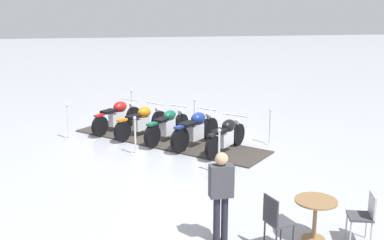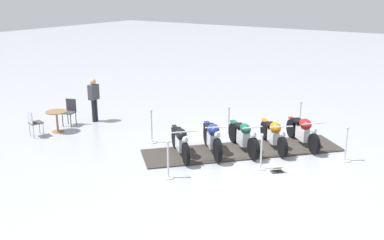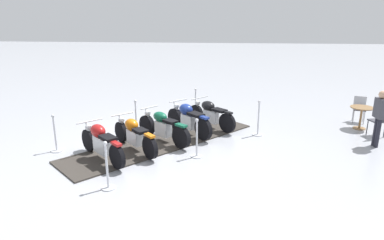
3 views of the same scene
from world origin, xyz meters
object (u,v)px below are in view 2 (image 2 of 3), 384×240
object	(u,v)px
stanchion_right_rear	(345,150)
stanchion_left_mid	(229,126)
motorcycle_maroon	(303,131)
cafe_table	(57,116)
stanchion_right_front	(168,165)
motorcycle_navy	(212,137)
cafe_chair_across_table	(34,122)
stanchion_right_mid	(261,157)
stanchion_left_rear	(300,121)
info_placard	(277,170)
bystander_person	(94,96)
stanchion_left_front	(152,132)
motorcycle_forest	(244,136)
cafe_chair_near_table	(70,110)
motorcycle_copper	(274,134)
motorcycle_black	(180,141)

from	to	relation	value
stanchion_right_rear	stanchion_left_mid	bearing A→B (deg)	-90.49
motorcycle_maroon	cafe_table	world-z (taller)	motorcycle_maroon
stanchion_right_front	stanchion_right_rear	world-z (taller)	stanchion_right_rear
motorcycle_navy	cafe_chair_across_table	world-z (taller)	motorcycle_navy
stanchion_right_mid	stanchion_left_rear	size ratio (longest dim) A/B	0.96
info_placard	cafe_table	bearing A→B (deg)	-40.24
cafe_table	bystander_person	xyz separation A→B (m)	(-1.64, 0.16, 0.42)
motorcycle_navy	stanchion_left_front	xyz separation A→B (m)	(0.20, -2.19, -0.18)
motorcycle_maroon	stanchion_left_mid	world-z (taller)	stanchion_left_mid
motorcycle_maroon	cafe_chair_across_table	size ratio (longest dim) A/B	1.83
motorcycle_forest	info_placard	size ratio (longest dim) A/B	4.70
cafe_chair_near_table	cafe_chair_across_table	world-z (taller)	cafe_chair_near_table
info_placard	stanchion_left_mid	bearing A→B (deg)	-83.68
stanchion_left_front	info_placard	xyz separation A→B (m)	(-0.02, 4.38, -0.31)
stanchion_left_mid	stanchion_left_rear	distance (m)	2.62
motorcycle_copper	stanchion_left_rear	bearing A→B (deg)	136.32
stanchion_left_mid	stanchion_right_rear	bearing A→B (deg)	89.51
motorcycle_forest	stanchion_left_mid	size ratio (longest dim) A/B	1.66
motorcycle_copper	info_placard	distance (m)	1.89
stanchion_right_front	stanchion_left_front	world-z (taller)	stanchion_left_front
motorcycle_black	stanchion_right_rear	xyz separation A→B (m)	(-2.44, 4.16, -0.19)
motorcycle_copper	cafe_chair_across_table	bearing A→B (deg)	-108.29
motorcycle_forest	bystander_person	xyz separation A→B (m)	(0.26, -6.15, 0.49)
motorcycle_navy	motorcycle_forest	distance (m)	1.00
stanchion_right_rear	stanchion_left_rear	xyz separation A→B (m)	(-1.97, -2.15, 0.04)
stanchion_right_rear	cafe_chair_across_table	distance (m)	10.04
cafe_chair_near_table	stanchion_left_rear	bearing A→B (deg)	102.89
motorcycle_black	stanchion_left_rear	world-z (taller)	stanchion_left_rear
stanchion_right_rear	cafe_chair_across_table	world-z (taller)	stanchion_right_rear
motorcycle_copper	bystander_person	bearing A→B (deg)	-125.43
info_placard	cafe_chair_across_table	world-z (taller)	cafe_chair_across_table
stanchion_left_mid	stanchion_left_rear	size ratio (longest dim) A/B	0.97
stanchion_right_front	stanchion_left_front	xyz separation A→B (m)	(-1.97, -2.15, -0.01)
motorcycle_forest	bystander_person	world-z (taller)	bystander_person
stanchion_left_rear	cafe_chair_across_table	distance (m)	9.14
stanchion_right_mid	cafe_chair_near_table	distance (m)	7.59
motorcycle_copper	cafe_table	world-z (taller)	motorcycle_copper
stanchion_right_rear	bystander_person	xyz separation A→B (m)	(1.23, -8.97, 0.65)
stanchion_left_front	cafe_table	size ratio (longest dim) A/B	1.51
motorcycle_forest	cafe_table	distance (m)	6.59
motorcycle_navy	bystander_person	distance (m)	5.51
stanchion_right_front	cafe_chair_across_table	xyz separation A→B (m)	(-0.20, -5.81, 0.16)
motorcycle_forest	cafe_chair_across_table	size ratio (longest dim) A/B	1.95
motorcycle_copper	stanchion_right_front	bearing A→B (deg)	-64.76
motorcycle_maroon	stanchion_left_rear	world-z (taller)	stanchion_left_rear
motorcycle_navy	cafe_chair_across_table	distance (m)	6.17
motorcycle_forest	info_placard	xyz separation A→B (m)	(0.91, 1.52, -0.44)
info_placard	bystander_person	bearing A→B (deg)	-52.30
stanchion_right_rear	stanchion_left_rear	bearing A→B (deg)	-132.51
motorcycle_black	cafe_chair_near_table	size ratio (longest dim) A/B	1.67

